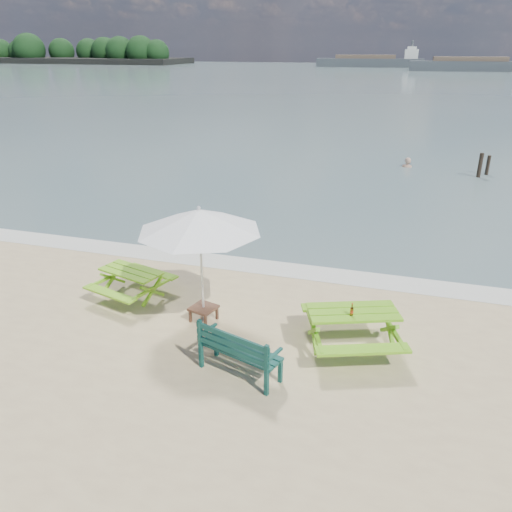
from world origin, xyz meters
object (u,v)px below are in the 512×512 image
(park_bench, at_px, (240,360))
(picnic_table_left, at_px, (132,285))
(picnic_table_right, at_px, (352,330))
(patio_umbrella, at_px, (199,220))
(side_table, at_px, (204,313))
(swimmer, at_px, (406,175))
(beer_bottle, at_px, (352,311))

(park_bench, bearing_deg, picnic_table_left, 148.07)
(picnic_table_right, xyz_separation_m, patio_umbrella, (-3.09, 0.13, 1.85))
(side_table, relative_size, swimmer, 0.37)
(side_table, bearing_deg, beer_bottle, -5.67)
(picnic_table_right, relative_size, park_bench, 1.47)
(picnic_table_left, relative_size, side_table, 3.15)
(park_bench, xyz_separation_m, patio_umbrella, (-1.32, 1.54, 1.95))
(side_table, height_order, swimmer, swimmer)
(swimmer, bearing_deg, patio_umbrella, -103.30)
(patio_umbrella, relative_size, swimmer, 1.83)
(park_bench, relative_size, patio_umbrella, 0.52)
(park_bench, bearing_deg, beer_bottle, 35.26)
(side_table, xyz_separation_m, beer_bottle, (3.08, -0.31, 0.71))
(park_bench, relative_size, beer_bottle, 6.55)
(beer_bottle, bearing_deg, park_bench, -144.74)
(picnic_table_right, xyz_separation_m, beer_bottle, (-0.01, -0.18, 0.50))
(picnic_table_left, height_order, picnic_table_right, picnic_table_right)
(picnic_table_left, relative_size, beer_bottle, 7.92)
(picnic_table_left, xyz_separation_m, picnic_table_right, (5.05, -0.63, 0.05))
(picnic_table_right, distance_m, swimmer, 16.34)
(patio_umbrella, xyz_separation_m, beer_bottle, (3.08, -0.31, -1.35))
(park_bench, distance_m, side_table, 2.04)
(picnic_table_left, bearing_deg, patio_umbrella, -14.32)
(picnic_table_right, distance_m, patio_umbrella, 3.60)
(beer_bottle, relative_size, swimmer, 0.15)
(picnic_table_left, relative_size, park_bench, 1.21)
(swimmer, bearing_deg, park_bench, -98.04)
(picnic_table_left, xyz_separation_m, beer_bottle, (5.03, -0.81, 0.55))
(swimmer, bearing_deg, picnic_table_left, -110.25)
(park_bench, height_order, beer_bottle, beer_bottle)
(picnic_table_right, relative_size, swimmer, 1.39)
(beer_bottle, height_order, swimmer, beer_bottle)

